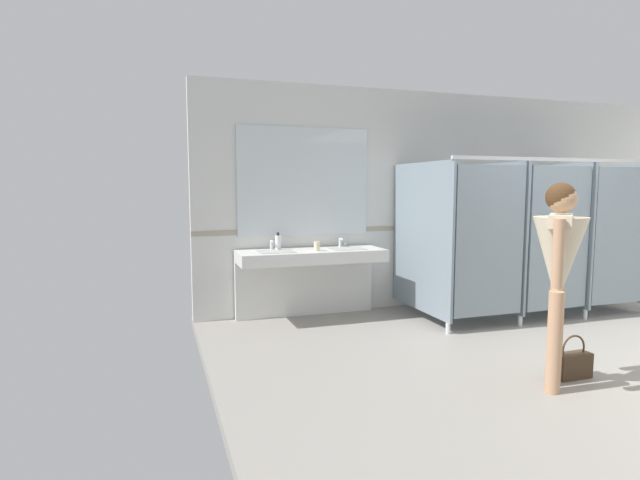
{
  "coord_description": "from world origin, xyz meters",
  "views": [
    {
      "loc": [
        -4.09,
        -3.14,
        1.58
      ],
      "look_at": [
        -2.63,
        1.26,
        1.09
      ],
      "focal_mm": 27.95,
      "sensor_mm": 36.0,
      "label": 1
    }
  ],
  "objects_px": {
    "handbag": "(573,364)",
    "soap_dispenser": "(278,242)",
    "paper_cup": "(317,246)",
    "person_standing": "(559,261)"
  },
  "relations": [
    {
      "from": "handbag",
      "to": "soap_dispenser",
      "type": "distance_m",
      "value": 3.32
    },
    {
      "from": "handbag",
      "to": "soap_dispenser",
      "type": "xyz_separation_m",
      "value": [
        -1.88,
        2.61,
        0.82
      ]
    },
    {
      "from": "soap_dispenser",
      "to": "paper_cup",
      "type": "relative_size",
      "value": 1.89
    },
    {
      "from": "person_standing",
      "to": "paper_cup",
      "type": "xyz_separation_m",
      "value": [
        -1.17,
        2.46,
        -0.12
      ]
    },
    {
      "from": "handbag",
      "to": "paper_cup",
      "type": "relative_size",
      "value": 3.41
    },
    {
      "from": "handbag",
      "to": "person_standing",
      "type": "bearing_deg",
      "value": -158.93
    },
    {
      "from": "person_standing",
      "to": "paper_cup",
      "type": "relative_size",
      "value": 15.01
    },
    {
      "from": "person_standing",
      "to": "paper_cup",
      "type": "bearing_deg",
      "value": 115.3
    },
    {
      "from": "person_standing",
      "to": "soap_dispenser",
      "type": "bearing_deg",
      "value": 119.71
    },
    {
      "from": "person_standing",
      "to": "handbag",
      "type": "height_order",
      "value": "person_standing"
    }
  ]
}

